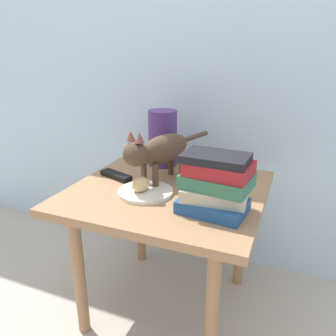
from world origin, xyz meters
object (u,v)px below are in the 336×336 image
book_stack (216,184)px  candle_jar (216,173)px  green_vase (163,138)px  side_table (168,206)px  cat (159,151)px  tv_remote (116,175)px  plate (146,192)px  bread_roll (140,184)px

book_stack → candle_jar: size_ratio=2.73×
book_stack → green_vase: bearing=133.0°
side_table → green_vase: bearing=117.0°
cat → tv_remote: cat is taller
cat → green_vase: (-0.07, 0.21, -0.01)m
cat → candle_jar: cat is taller
plate → tv_remote: bearing=151.7°
bread_roll → cat: cat is taller
side_table → cat: size_ratio=1.53×
green_vase → tv_remote: bearing=-116.7°
plate → bread_roll: bread_roll is taller
bread_roll → cat: bearing=80.4°
cat → candle_jar: bearing=25.7°
bread_roll → green_vase: 0.35m
green_vase → tv_remote: 0.27m
side_table → book_stack: size_ratio=3.05×
cat → green_vase: bearing=109.4°
plate → green_vase: (-0.07, 0.32, 0.12)m
candle_jar → bread_roll: bearing=-135.3°
plate → book_stack: bearing=-7.7°
bread_roll → book_stack: bearing=-5.0°
bread_roll → cat: 0.16m
book_stack → green_vase: size_ratio=0.94×
bread_roll → candle_jar: bearing=44.7°
green_vase → cat: bearing=-70.6°
side_table → book_stack: bearing=-28.7°
bread_roll → tv_remote: 0.20m
candle_jar → green_vase: bearing=157.5°
candle_jar → tv_remote: (-0.39, -0.11, -0.03)m
bread_roll → green_vase: (-0.05, 0.33, 0.08)m
book_stack → candle_jar: book_stack is taller
side_table → green_vase: 0.34m
plate → candle_jar: (0.21, 0.21, 0.03)m
side_table → tv_remote: bearing=175.6°
side_table → candle_jar: 0.23m
side_table → cat: 0.22m
side_table → plate: plate is taller
plate → book_stack: (0.26, -0.04, 0.09)m
bread_roll → candle_jar: candle_jar is taller
side_table → cat: bearing=146.9°
plate → tv_remote: size_ratio=1.33×
cat → tv_remote: bearing=-175.8°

